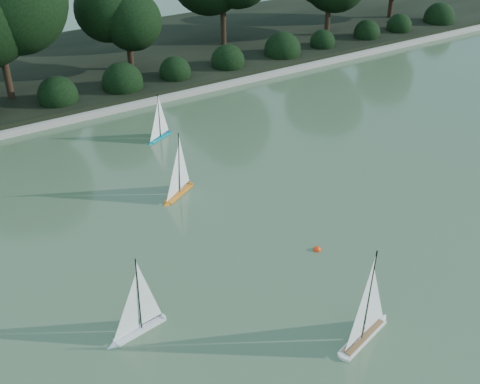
# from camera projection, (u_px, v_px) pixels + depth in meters

# --- Properties ---
(ground) EXTENTS (80.00, 80.00, 0.00)m
(ground) POSITION_uv_depth(u_px,v_px,m) (341.00, 260.00, 11.12)
(ground) COLOR #344B2D
(ground) RESTS_ON ground
(pond_coping) EXTENTS (40.00, 0.35, 0.18)m
(pond_coping) POSITION_uv_depth(u_px,v_px,m) (135.00, 104.00, 17.57)
(pond_coping) COLOR gray
(pond_coping) RESTS_ON ground
(far_bank) EXTENTS (40.00, 8.00, 0.30)m
(far_bank) POSITION_uv_depth(u_px,v_px,m) (85.00, 65.00, 20.43)
(far_bank) COLOR black
(far_bank) RESTS_ON ground
(shrub_hedge) EXTENTS (29.10, 1.10, 1.10)m
(shrub_hedge) POSITION_uv_depth(u_px,v_px,m) (121.00, 83.00, 18.04)
(shrub_hedge) COLOR black
(shrub_hedge) RESTS_ON ground
(sailboat_white_a) EXTENTS (1.10, 0.34, 1.50)m
(sailboat_white_a) POSITION_uv_depth(u_px,v_px,m) (134.00, 322.00, 9.34)
(sailboat_white_a) COLOR silver
(sailboat_white_a) RESTS_ON ground
(sailboat_white_b) EXTENTS (1.34, 0.55, 1.84)m
(sailboat_white_b) POSITION_uv_depth(u_px,v_px,m) (368.00, 321.00, 9.29)
(sailboat_white_b) COLOR white
(sailboat_white_b) RESTS_ON ground
(sailboat_orange) EXTENTS (1.05, 0.70, 1.56)m
(sailboat_orange) POSITION_uv_depth(u_px,v_px,m) (176.00, 186.00, 13.03)
(sailboat_orange) COLOR orange
(sailboat_orange) RESTS_ON ground
(sailboat_teal) EXTENTS (0.91, 0.53, 1.30)m
(sailboat_teal) POSITION_uv_depth(u_px,v_px,m) (158.00, 132.00, 15.58)
(sailboat_teal) COLOR #047F8E
(sailboat_teal) RESTS_ON ground
(race_buoy) EXTENTS (0.15, 0.15, 0.15)m
(race_buoy) POSITION_uv_depth(u_px,v_px,m) (317.00, 250.00, 11.41)
(race_buoy) COLOR #EF350C
(race_buoy) RESTS_ON ground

